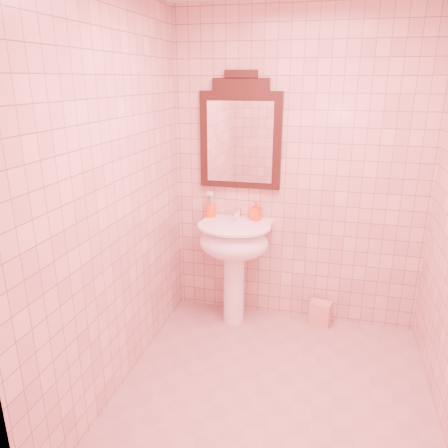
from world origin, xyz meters
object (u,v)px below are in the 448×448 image
(mirror, at_px, (240,135))
(toothbrush_cup, at_px, (210,210))
(soap_dispenser, at_px, (256,211))
(towel, at_px, (320,313))
(pedestal_sink, at_px, (234,249))

(mirror, height_order, toothbrush_cup, mirror)
(soap_dispenser, bearing_deg, toothbrush_cup, -163.80)
(toothbrush_cup, bearing_deg, towel, -2.39)
(toothbrush_cup, bearing_deg, pedestal_sink, -34.33)
(towel, bearing_deg, mirror, 173.83)
(toothbrush_cup, height_order, towel, toothbrush_cup)
(soap_dispenser, xyz_separation_m, towel, (0.57, -0.04, -0.84))
(pedestal_sink, distance_m, towel, 0.92)
(pedestal_sink, relative_size, towel, 4.18)
(toothbrush_cup, distance_m, soap_dispenser, 0.39)
(pedestal_sink, bearing_deg, towel, 9.83)
(mirror, distance_m, toothbrush_cup, 0.67)
(mirror, distance_m, towel, 1.60)
(mirror, height_order, soap_dispenser, mirror)
(pedestal_sink, xyz_separation_m, toothbrush_cup, (-0.24, 0.16, 0.26))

